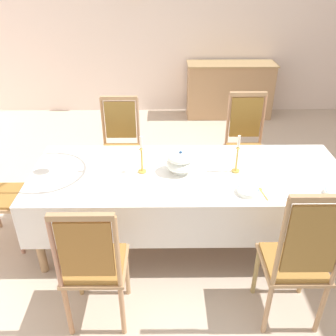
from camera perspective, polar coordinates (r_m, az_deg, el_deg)
ground at (r=3.85m, az=2.71°, el=-8.27°), size 6.50×6.33×0.04m
back_wall at (r=6.27m, az=1.46°, el=22.84°), size 6.50×0.08×3.15m
dining_table at (r=3.21m, az=3.28°, el=-1.73°), size 2.74×1.02×0.75m
tablecloth at (r=3.23m, az=3.26°, el=-2.29°), size 2.76×1.04×0.42m
chair_south_a at (r=2.60m, az=-11.70°, el=-14.50°), size 0.44×0.42×1.09m
chair_north_a at (r=4.08m, az=-7.46°, el=3.69°), size 0.44×0.42×1.09m
chair_south_b at (r=2.68m, az=19.90°, el=-13.23°), size 0.44×0.42×1.21m
chair_north_b at (r=4.15m, az=12.10°, el=3.91°), size 0.44×0.42×1.13m
soup_tureen at (r=3.12m, az=1.97°, el=0.96°), size 0.25×0.25×0.21m
candlestick_west at (r=3.10m, az=-4.15°, el=1.54°), size 0.07×0.07×0.34m
candlestick_east at (r=3.16m, az=10.80°, el=1.62°), size 0.07×0.07×0.35m
bowl_near_left at (r=2.94m, az=12.47°, el=-3.56°), size 0.18×0.18×0.04m
bowl_near_right at (r=3.15m, az=24.74°, el=-3.47°), size 0.16×0.16×0.03m
spoon_primary at (r=3.00m, az=14.46°, el=-3.48°), size 0.05×0.18×0.01m
sideboard at (r=6.30m, az=9.64°, el=11.99°), size 1.44×0.48×0.90m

